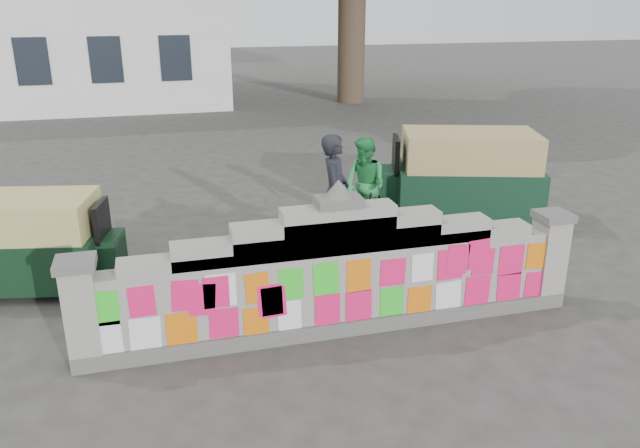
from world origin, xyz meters
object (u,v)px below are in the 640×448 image
Objects in this scene: cyclist_rider at (335,208)px; rickshaw_right at (463,175)px; cyclist_bike at (335,230)px; pedestrian at (365,185)px; rickshaw_left at (29,242)px.

rickshaw_right is at bearing -44.60° from cyclist_rider.
cyclist_rider reaches higher than cyclist_bike.
cyclist_bike is at bearing -65.08° from pedestrian.
rickshaw_left is at bearing 108.61° from cyclist_bike.
cyclist_bike is 4.53m from rickshaw_left.
cyclist_bike is 1.20× the size of pedestrian.
cyclist_rider is at bearing -65.08° from pedestrian.
cyclist_bike is 3.24m from rickshaw_right.
rickshaw_left is (-4.52, 0.19, -0.19)m from cyclist_rider.
pedestrian is 5.56m from rickshaw_left.
rickshaw_left is 7.55m from rickshaw_right.
cyclist_bike is 0.79× the size of rickshaw_left.
cyclist_rider reaches higher than rickshaw_right.
pedestrian is (0.94, 1.24, -0.06)m from cyclist_rider.
cyclist_bike is 0.38m from cyclist_rider.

